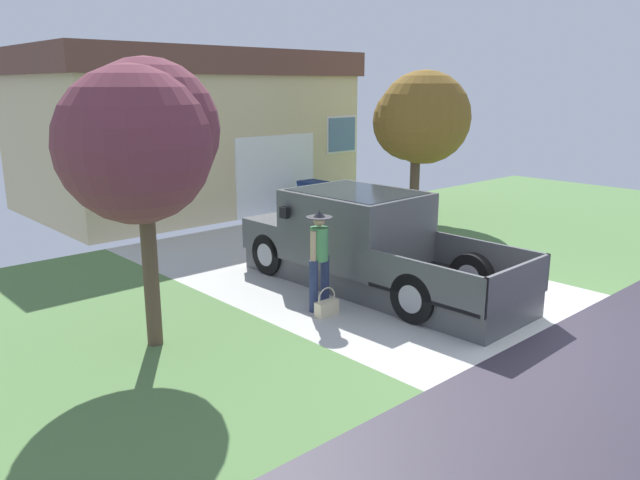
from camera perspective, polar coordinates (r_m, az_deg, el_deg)
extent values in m
cube|color=#B5B4AD|center=(12.39, 0.63, -2.84)|extent=(5.20, 9.00, 0.06)
cube|color=#517740|center=(19.15, 19.82, 2.39)|extent=(12.00, 9.00, 0.06)
cube|color=#4A4C4E|center=(11.21, 5.26, -3.46)|extent=(1.83, 5.54, 0.42)
cube|color=#4A4C4E|center=(11.33, 3.31, 1.25)|extent=(1.90, 2.33, 1.29)
cube|color=#1E2833|center=(11.25, 3.34, 3.16)|extent=(1.67, 2.14, 0.54)
cube|color=#4A4C4E|center=(12.58, -2.31, 0.94)|extent=(1.87, 1.12, 0.60)
cube|color=black|center=(10.17, 12.45, -4.16)|extent=(1.89, 2.19, 0.06)
cube|color=#4A4C4E|center=(9.39, 9.49, -3.82)|extent=(0.11, 2.14, 0.60)
cube|color=#4A4C4E|center=(10.82, 15.17, -1.72)|extent=(0.11, 2.14, 0.60)
cube|color=#4A4C4E|center=(9.59, 17.70, -3.94)|extent=(1.84, 0.10, 0.60)
cube|color=black|center=(11.14, -3.27, 2.53)|extent=(0.10, 0.18, 0.20)
cylinder|color=black|center=(12.04, -4.60, -1.26)|extent=(0.28, 0.81, 0.80)
cylinder|color=#9E9EA3|center=(12.04, -4.60, -1.26)|extent=(0.29, 0.45, 0.44)
cylinder|color=black|center=(13.06, 0.77, 0.01)|extent=(0.28, 0.81, 0.80)
cylinder|color=#9E9EA3|center=(13.06, 0.77, 0.01)|extent=(0.29, 0.45, 0.44)
cylinder|color=black|center=(9.69, 8.75, -5.22)|extent=(0.28, 0.81, 0.80)
cylinder|color=#9E9EA3|center=(9.69, 8.75, -5.22)|extent=(0.29, 0.45, 0.44)
cylinder|color=black|center=(10.93, 13.83, -3.23)|extent=(0.28, 0.81, 0.80)
cylinder|color=#9E9EA3|center=(10.93, 13.83, -3.23)|extent=(0.29, 0.45, 0.44)
cylinder|color=navy|center=(10.00, -0.60, -4.28)|extent=(0.14, 0.14, 0.86)
cylinder|color=navy|center=(10.26, 0.45, -3.79)|extent=(0.14, 0.14, 0.86)
cylinder|color=#4C9356|center=(9.94, -0.07, -0.36)|extent=(0.29, 0.29, 0.54)
cylinder|color=tan|center=(9.81, -0.63, -0.83)|extent=(0.09, 0.09, 0.58)
cylinder|color=tan|center=(10.09, 0.48, -0.41)|extent=(0.09, 0.09, 0.58)
sphere|color=tan|center=(9.85, -0.07, 1.85)|extent=(0.20, 0.20, 0.20)
cylinder|color=#232328|center=(9.84, -0.07, 2.11)|extent=(0.43, 0.43, 0.01)
cone|color=#232328|center=(9.83, -0.07, 2.42)|extent=(0.21, 0.21, 0.11)
cube|color=beige|center=(9.94, 0.61, -6.28)|extent=(0.40, 0.16, 0.24)
torus|color=beige|center=(9.88, 0.62, -5.36)|extent=(0.36, 0.02, 0.36)
cube|color=#CDBA88|center=(19.36, -12.29, 8.84)|extent=(8.73, 5.93, 3.82)
cube|color=brown|center=(19.30, -12.65, 15.53)|extent=(9.08, 6.17, 0.70)
cube|color=white|center=(17.61, -4.04, 5.98)|extent=(2.75, 0.06, 2.21)
cube|color=slate|center=(19.19, 2.02, 9.67)|extent=(1.10, 0.05, 1.00)
cube|color=silver|center=(19.20, 1.98, 9.68)|extent=(1.23, 0.02, 1.12)
cylinder|color=brown|center=(8.94, -15.23, -3.77)|extent=(0.21, 0.21, 1.82)
sphere|color=brown|center=(8.42, -16.61, 8.21)|extent=(2.01, 2.01, 2.01)
sphere|color=brown|center=(8.64, -15.50, 9.73)|extent=(1.90, 1.90, 1.90)
sphere|color=brown|center=(8.27, -16.72, 8.43)|extent=(1.99, 1.99, 1.99)
cylinder|color=brown|center=(17.05, 8.67, 4.99)|extent=(0.26, 0.26, 1.86)
sphere|color=brown|center=(17.14, 8.41, 10.71)|extent=(2.09, 2.09, 2.09)
sphere|color=brown|center=(16.79, 9.54, 11.05)|extent=(2.44, 2.44, 2.44)
sphere|color=brown|center=(16.71, 9.19, 11.48)|extent=(1.65, 1.65, 1.65)
cube|color=navy|center=(17.20, -0.63, 3.77)|extent=(0.58, 0.68, 0.81)
cube|color=navy|center=(17.13, -0.63, 5.27)|extent=(0.60, 0.71, 0.10)
cylinder|color=black|center=(16.94, -0.56, 2.20)|extent=(0.05, 0.18, 0.18)
cylinder|color=black|center=(17.23, 0.53, 2.41)|extent=(0.05, 0.18, 0.18)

